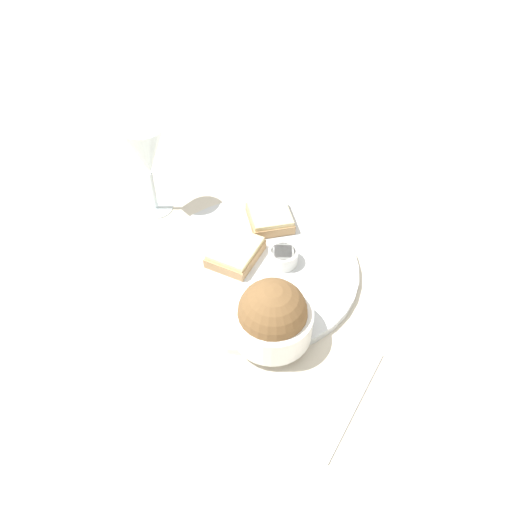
{
  "coord_description": "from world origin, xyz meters",
  "views": [
    {
      "loc": [
        -0.52,
        -0.24,
        0.63
      ],
      "look_at": [
        0.0,
        0.0,
        0.03
      ],
      "focal_mm": 35.0,
      "sensor_mm": 36.0,
      "label": 1
    }
  ],
  "objects": [
    {
      "name": "fork",
      "position": [
        -0.17,
        -0.23,
        0.0
      ],
      "size": [
        0.19,
        0.03,
        0.01
      ],
      "color": "silver",
      "rests_on": "ground_plane"
    },
    {
      "name": "cheese_toast_near",
      "position": [
        0.0,
        0.04,
        0.03
      ],
      "size": [
        0.09,
        0.08,
        0.03
      ],
      "color": "tan",
      "rests_on": "dinner_plate"
    },
    {
      "name": "sauce_ramekin",
      "position": [
        0.02,
        -0.04,
        0.03
      ],
      "size": [
        0.05,
        0.05,
        0.03
      ],
      "color": "white",
      "rests_on": "dinner_plate"
    },
    {
      "name": "wine_glass",
      "position": [
        0.06,
        0.24,
        0.13
      ],
      "size": [
        0.07,
        0.07,
        0.18
      ],
      "color": "silver",
      "rests_on": "ground_plane"
    },
    {
      "name": "ground_plane",
      "position": [
        0.0,
        0.0,
        0.0
      ],
      "size": [
        4.0,
        4.0,
        0.0
      ],
      "primitive_type": "plane",
      "color": "beige"
    },
    {
      "name": "dinner_plate",
      "position": [
        0.0,
        0.0,
        0.01
      ],
      "size": [
        0.35,
        0.35,
        0.01
      ],
      "color": "silver",
      "rests_on": "ground_plane"
    },
    {
      "name": "cheese_toast_far",
      "position": [
        0.11,
        0.02,
        0.03
      ],
      "size": [
        0.11,
        0.11,
        0.03
      ],
      "color": "tan",
      "rests_on": "dinner_plate"
    },
    {
      "name": "salad_bowl",
      "position": [
        -0.12,
        -0.08,
        0.05
      ],
      "size": [
        0.12,
        0.12,
        0.1
      ],
      "color": "white",
      "rests_on": "dinner_plate"
    }
  ]
}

